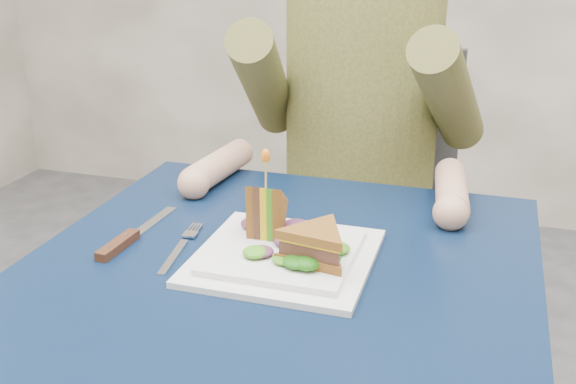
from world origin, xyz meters
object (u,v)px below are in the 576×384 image
(fork, at_px, (179,249))
(plate, at_px, (285,255))
(table, at_px, (280,309))
(diner, at_px, (361,68))
(sandwich_flat, at_px, (316,245))
(knife, at_px, (125,240))
(chair, at_px, (364,208))
(sandwich_upright, at_px, (266,212))

(fork, bearing_deg, plate, 5.33)
(table, relative_size, fork, 4.18)
(diner, height_order, plate, diner)
(sandwich_flat, bearing_deg, plate, 155.56)
(table, xyz_separation_m, plate, (0.01, 0.01, 0.09))
(diner, distance_m, fork, 0.63)
(knife, bearing_deg, diner, 66.93)
(chair, height_order, diner, diner)
(chair, bearing_deg, table, -90.00)
(diner, xyz_separation_m, fork, (-0.16, -0.59, -0.18))
(plate, bearing_deg, fork, -174.67)
(sandwich_flat, xyz_separation_m, sandwich_upright, (-0.10, 0.07, 0.01))
(fork, xyz_separation_m, knife, (-0.09, -0.00, 0.00))
(chair, height_order, knife, chair)
(table, bearing_deg, fork, -177.60)
(chair, distance_m, sandwich_upright, 0.68)
(table, xyz_separation_m, chair, (0.00, 0.69, -0.11))
(diner, distance_m, plate, 0.60)
(sandwich_flat, bearing_deg, fork, 177.51)
(sandwich_flat, height_order, knife, sandwich_flat)
(diner, bearing_deg, fork, -105.26)
(sandwich_upright, height_order, knife, sandwich_upright)
(table, bearing_deg, plate, 58.30)
(chair, bearing_deg, sandwich_flat, -85.13)
(sandwich_flat, bearing_deg, diner, 95.78)
(sandwich_upright, bearing_deg, sandwich_flat, -35.39)
(chair, relative_size, plate, 3.58)
(plate, distance_m, sandwich_upright, 0.08)
(fork, relative_size, knife, 0.81)
(knife, bearing_deg, fork, 2.97)
(sandwich_upright, height_order, fork, sandwich_upright)
(table, distance_m, sandwich_upright, 0.15)
(diner, height_order, knife, diner)
(knife, bearing_deg, chair, 70.30)
(sandwich_upright, bearing_deg, plate, -45.95)
(sandwich_upright, bearing_deg, diner, 85.85)
(plate, distance_m, fork, 0.17)
(table, relative_size, knife, 3.38)
(chair, xyz_separation_m, knife, (-0.25, -0.70, 0.20))
(table, distance_m, fork, 0.18)
(chair, relative_size, sandwich_flat, 6.72)
(fork, bearing_deg, sandwich_upright, 26.37)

